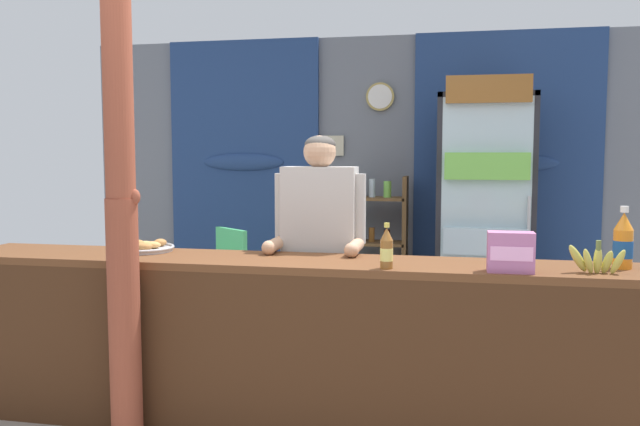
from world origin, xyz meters
name	(u,v)px	position (x,y,z in m)	size (l,w,h in m)	color
ground_plane	(317,380)	(0.00, 1.17, 0.00)	(7.61, 7.61, 0.00)	gray
back_wall_curtained	(361,174)	(0.03, 2.97, 1.29)	(4.98, 0.22, 2.50)	slate
stall_counter	(283,329)	(-0.01, 0.33, 0.57)	(3.73, 0.50, 0.92)	brown
timber_post	(121,209)	(-0.77, 0.10, 1.20)	(0.18, 0.16, 2.50)	brown
drink_fridge	(484,199)	(1.09, 2.37, 1.12)	(0.73, 0.64, 2.04)	#232328
bottle_shelf_rack	(379,247)	(0.23, 2.67, 0.67)	(0.48, 0.28, 1.28)	brown
plastic_lawn_chair	(218,275)	(-1.01, 2.07, 0.49)	(0.62, 0.62, 0.86)	#4CC675
shopkeeper	(320,235)	(0.08, 0.83, 1.00)	(0.54, 0.42, 1.58)	#28282D
soda_bottle_orange_soda	(623,242)	(1.66, 0.50, 1.04)	(0.09, 0.09, 0.30)	orange
soda_bottle_iced_tea	(387,249)	(0.53, 0.26, 1.01)	(0.06, 0.06, 0.22)	brown
snack_box_wafer	(511,252)	(1.12, 0.28, 1.01)	(0.21, 0.11, 0.19)	#B76699
pastry_tray	(143,247)	(-0.89, 0.55, 0.94)	(0.35, 0.35, 0.07)	#BCBCC1
banana_bunch	(596,260)	(1.50, 0.34, 0.98)	(0.27, 0.06, 0.16)	#CCC14C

